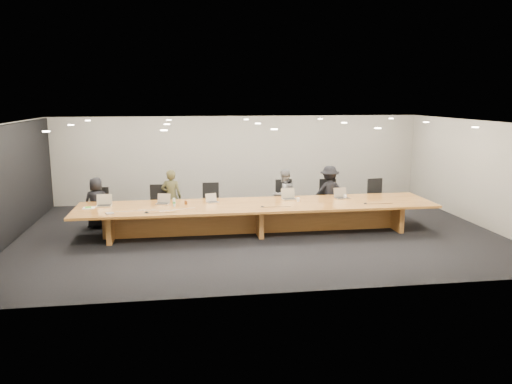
# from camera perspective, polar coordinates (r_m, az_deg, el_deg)

# --- Properties ---
(ground) EXTENTS (12.00, 12.00, 0.00)m
(ground) POSITION_cam_1_polar(r_m,az_deg,el_deg) (12.78, 0.20, -4.66)
(ground) COLOR black
(ground) RESTS_ON ground
(back_wall) EXTENTS (12.00, 0.02, 2.80)m
(back_wall) POSITION_cam_1_polar(r_m,az_deg,el_deg) (16.41, -1.91, 3.79)
(back_wall) COLOR #BCB7AB
(back_wall) RESTS_ON ground
(left_wall_panel) EXTENTS (0.08, 7.84, 2.74)m
(left_wall_panel) POSITION_cam_1_polar(r_m,az_deg,el_deg) (13.00, -26.64, 0.63)
(left_wall_panel) COLOR black
(left_wall_panel) RESTS_ON ground
(conference_table) EXTENTS (9.00, 1.80, 0.75)m
(conference_table) POSITION_cam_1_polar(r_m,az_deg,el_deg) (12.65, 0.20, -2.39)
(conference_table) COLOR brown
(conference_table) RESTS_ON ground
(chair_far_left) EXTENTS (0.59, 0.59, 1.05)m
(chair_far_left) POSITION_cam_1_polar(r_m,az_deg,el_deg) (13.92, -17.48, -1.65)
(chair_far_left) COLOR black
(chair_far_left) RESTS_ON ground
(chair_left) EXTENTS (0.60, 0.60, 1.08)m
(chair_left) POSITION_cam_1_polar(r_m,az_deg,el_deg) (13.76, -11.18, -1.42)
(chair_left) COLOR black
(chair_left) RESTS_ON ground
(chair_mid_left) EXTENTS (0.58, 0.58, 1.09)m
(chair_mid_left) POSITION_cam_1_polar(r_m,az_deg,el_deg) (13.82, -5.16, -1.19)
(chair_mid_left) COLOR black
(chair_mid_left) RESTS_ON ground
(chair_mid_right) EXTENTS (0.61, 0.61, 1.13)m
(chair_mid_right) POSITION_cam_1_polar(r_m,az_deg,el_deg) (14.10, 3.41, -0.85)
(chair_mid_right) COLOR black
(chair_mid_right) RESTS_ON ground
(chair_right) EXTENTS (0.68, 0.68, 1.12)m
(chair_right) POSITION_cam_1_polar(r_m,az_deg,el_deg) (14.30, 8.20, -0.78)
(chair_right) COLOR black
(chair_right) RESTS_ON ground
(chair_far_right) EXTENTS (0.66, 0.66, 1.11)m
(chair_far_right) POSITION_cam_1_polar(r_m,az_deg,el_deg) (14.78, 13.83, -0.63)
(chair_far_right) COLOR black
(chair_far_right) RESTS_ON ground
(person_a) EXTENTS (0.70, 0.50, 1.35)m
(person_a) POSITION_cam_1_polar(r_m,az_deg,el_deg) (13.78, -17.74, -1.16)
(person_a) COLOR black
(person_a) RESTS_ON ground
(person_b) EXTENTS (0.61, 0.46, 1.50)m
(person_b) POSITION_cam_1_polar(r_m,az_deg,el_deg) (13.67, -9.65, -0.55)
(person_b) COLOR #37361E
(person_b) RESTS_ON ground
(person_c) EXTENTS (0.86, 0.77, 1.45)m
(person_c) POSITION_cam_1_polar(r_m,az_deg,el_deg) (13.89, 3.20, -0.35)
(person_c) COLOR slate
(person_c) RESTS_ON ground
(person_d) EXTENTS (0.97, 0.56, 1.50)m
(person_d) POSITION_cam_1_polar(r_m,az_deg,el_deg) (14.30, 8.37, -0.01)
(person_d) COLOR black
(person_d) RESTS_ON ground
(laptop_a) EXTENTS (0.37, 0.27, 0.29)m
(laptop_a) POSITION_cam_1_polar(r_m,az_deg,el_deg) (12.87, -17.02, -0.93)
(laptop_a) COLOR #C5B797
(laptop_a) RESTS_ON conference_table
(laptop_b) EXTENTS (0.38, 0.32, 0.26)m
(laptop_b) POSITION_cam_1_polar(r_m,az_deg,el_deg) (12.78, -10.64, -0.79)
(laptop_b) COLOR #C1AD93
(laptop_b) RESTS_ON conference_table
(laptop_c) EXTENTS (0.35, 0.30, 0.23)m
(laptop_c) POSITION_cam_1_polar(r_m,az_deg,el_deg) (12.79, -4.99, -0.70)
(laptop_c) COLOR beige
(laptop_c) RESTS_ON conference_table
(laptop_d) EXTENTS (0.40, 0.32, 0.29)m
(laptop_d) POSITION_cam_1_polar(r_m,az_deg,el_deg) (13.15, 3.86, -0.23)
(laptop_d) COLOR tan
(laptop_d) RESTS_ON conference_table
(laptop_e) EXTENTS (0.40, 0.32, 0.29)m
(laptop_e) POSITION_cam_1_polar(r_m,az_deg,el_deg) (13.44, 9.83, -0.14)
(laptop_e) COLOR tan
(laptop_e) RESTS_ON conference_table
(water_bottle) EXTENTS (0.08, 0.08, 0.21)m
(water_bottle) POSITION_cam_1_polar(r_m,az_deg,el_deg) (12.44, -9.34, -1.20)
(water_bottle) COLOR silver
(water_bottle) RESTS_ON conference_table
(amber_mug) EXTENTS (0.09, 0.09, 0.09)m
(amber_mug) POSITION_cam_1_polar(r_m,az_deg,el_deg) (12.67, -8.02, -1.19)
(amber_mug) COLOR brown
(amber_mug) RESTS_ON conference_table
(paper_cup_near) EXTENTS (0.09, 0.09, 0.10)m
(paper_cup_near) POSITION_cam_1_polar(r_m,az_deg,el_deg) (12.93, 4.84, -0.88)
(paper_cup_near) COLOR white
(paper_cup_near) RESTS_ON conference_table
(paper_cup_far) EXTENTS (0.09, 0.09, 0.10)m
(paper_cup_far) POSITION_cam_1_polar(r_m,az_deg,el_deg) (13.47, 10.15, -0.53)
(paper_cup_far) COLOR white
(paper_cup_far) RESTS_ON conference_table
(notepad) EXTENTS (0.28, 0.23, 0.02)m
(notepad) POSITION_cam_1_polar(r_m,az_deg,el_deg) (12.78, -18.57, -1.74)
(notepad) COLOR white
(notepad) RESTS_ON conference_table
(lime_gadget) EXTENTS (0.15, 0.10, 0.02)m
(lime_gadget) POSITION_cam_1_polar(r_m,az_deg,el_deg) (12.76, -18.63, -1.67)
(lime_gadget) COLOR #54D037
(lime_gadget) RESTS_ON notepad
(av_box) EXTENTS (0.21, 0.19, 0.03)m
(av_box) POSITION_cam_1_polar(r_m,az_deg,el_deg) (12.03, -16.38, -2.36)
(av_box) COLOR silver
(av_box) RESTS_ON conference_table
(mic_left) EXTENTS (0.15, 0.15, 0.03)m
(mic_left) POSITION_cam_1_polar(r_m,az_deg,el_deg) (11.92, -12.41, -2.27)
(mic_left) COLOR black
(mic_left) RESTS_ON conference_table
(mic_center) EXTENTS (0.14, 0.14, 0.03)m
(mic_center) POSITION_cam_1_polar(r_m,az_deg,el_deg) (12.25, 0.74, -1.66)
(mic_center) COLOR black
(mic_center) RESTS_ON conference_table
(mic_right) EXTENTS (0.14, 0.14, 0.03)m
(mic_right) POSITION_cam_1_polar(r_m,az_deg,el_deg) (12.92, 12.42, -1.26)
(mic_right) COLOR black
(mic_right) RESTS_ON conference_table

